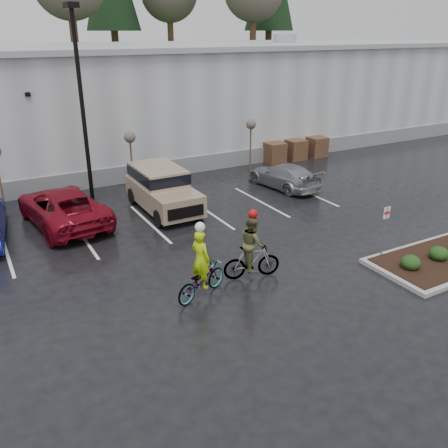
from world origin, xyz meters
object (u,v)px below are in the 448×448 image
sapling_east (251,127)px  car_red (63,207)px  fire_lane_sign (385,227)px  cyclist_olive (252,254)px  suv_tan (163,190)px  cyclist_hivis (201,274)px  car_far_silver (284,176)px  pallet_stack_c (316,147)px  lamppost (80,87)px  pallet_stack_b (295,150)px  sapling_mid (130,140)px  pallet_stack_a (274,153)px

sapling_east → car_red: 12.42m
sapling_east → fire_lane_sign: (-2.20, -12.80, -1.32)m
car_red → cyclist_olive: (4.69, -8.30, 0.08)m
suv_tan → cyclist_hivis: cyclist_hivis is taller
suv_tan → cyclist_hivis: (-1.99, -7.96, -0.23)m
car_far_silver → fire_lane_sign: bearing=70.6°
suv_tan → pallet_stack_c: bearing=19.9°
suv_tan → sapling_east: bearing=27.6°
lamppost → cyclist_hivis: lamppost is taller
car_red → lamppost: bearing=-136.8°
pallet_stack_b → car_red: size_ratio=0.22×
sapling_mid → car_red: bearing=-143.6°
car_red → pallet_stack_c: bearing=-173.5°
lamppost → pallet_stack_c: 16.89m
sapling_mid → pallet_stack_b: (11.70, 1.00, -2.05)m
cyclist_olive → sapling_east: bearing=-17.9°
lamppost → sapling_east: 10.48m
sapling_mid → suv_tan: bearing=-86.6°
car_far_silver → pallet_stack_a: bearing=-125.9°
pallet_stack_a → cyclist_hivis: cyclist_hivis is taller
sapling_mid → suv_tan: sapling_mid is taller
sapling_mid → pallet_stack_a: sapling_mid is taller
sapling_east → car_red: sapling_east is taller
lamppost → cyclist_olive: (2.85, -10.50, -4.77)m
sapling_east → sapling_mid: bearing=180.0°
lamppost → fire_lane_sign: bearing=-56.5°
sapling_mid → suv_tan: size_ratio=0.63×
sapling_east → pallet_stack_c: bearing=9.5°
sapling_mid → sapling_east: (7.50, 0.00, 0.00)m
cyclist_hivis → sapling_mid: bearing=-30.2°
car_red → sapling_mid: bearing=-150.4°
sapling_mid → pallet_stack_c: size_ratio=2.37×
pallet_stack_c → cyclist_olive: size_ratio=0.53×
sapling_mid → pallet_stack_a: size_ratio=2.37×
pallet_stack_b → cyclist_olive: 16.89m
fire_lane_sign → cyclist_olive: cyclist_olive is taller
pallet_stack_a → suv_tan: 10.90m
sapling_mid → car_far_silver: bearing=-26.0°
cyclist_olive → sapling_mid: bearing=15.7°
fire_lane_sign → pallet_stack_c: bearing=59.3°
sapling_east → car_red: bearing=-164.9°
car_far_silver → cyclist_olive: (-7.05, -7.89, 0.25)m
car_red → car_far_silver: size_ratio=1.31×
fire_lane_sign → car_red: size_ratio=0.37×
suv_tan → sapling_mid: bearing=93.4°
pallet_stack_c → cyclist_hivis: bearing=-140.1°
sapling_mid → pallet_stack_b: 11.92m
pallet_stack_a → fire_lane_sign: fire_lane_sign is taller
pallet_stack_a → pallet_stack_c: 3.50m
sapling_east → suv_tan: 8.38m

